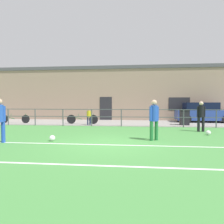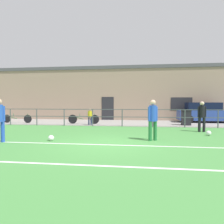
# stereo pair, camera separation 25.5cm
# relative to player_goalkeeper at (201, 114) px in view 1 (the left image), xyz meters

# --- Properties ---
(ground) EXTENTS (60.00, 44.00, 0.04)m
(ground) POSITION_rel_player_goalkeeper_xyz_m (-4.47, -3.98, -0.95)
(ground) COLOR #478C42
(field_line_touchline) EXTENTS (36.00, 0.11, 0.00)m
(field_line_touchline) POSITION_rel_player_goalkeeper_xyz_m (-4.47, -4.13, -0.93)
(field_line_touchline) COLOR white
(field_line_touchline) RESTS_ON ground
(field_line_hash) EXTENTS (36.00, 0.11, 0.00)m
(field_line_hash) POSITION_rel_player_goalkeeper_xyz_m (-4.47, -6.72, -0.93)
(field_line_hash) COLOR white
(field_line_hash) RESTS_ON ground
(pavement_strip) EXTENTS (48.00, 5.00, 0.02)m
(pavement_strip) POSITION_rel_player_goalkeeper_xyz_m (-4.47, 4.52, -0.92)
(pavement_strip) COLOR gray
(pavement_strip) RESTS_ON ground
(perimeter_fence) EXTENTS (36.07, 0.07, 1.15)m
(perimeter_fence) POSITION_rel_player_goalkeeper_xyz_m (-4.47, 2.02, -0.19)
(perimeter_fence) COLOR #474C51
(perimeter_fence) RESTS_ON ground
(clubhouse_facade) EXTENTS (28.00, 2.56, 4.91)m
(clubhouse_facade) POSITION_rel_player_goalkeeper_xyz_m (-4.47, 8.22, 1.53)
(clubhouse_facade) COLOR gray
(clubhouse_facade) RESTS_ON ground
(player_goalkeeper) EXTENTS (0.45, 0.29, 1.64)m
(player_goalkeeper) POSITION_rel_player_goalkeeper_xyz_m (0.00, 0.00, 0.00)
(player_goalkeeper) COLOR black
(player_goalkeeper) RESTS_ON ground
(player_striker) EXTENTS (0.30, 0.42, 1.72)m
(player_striker) POSITION_rel_player_goalkeeper_xyz_m (-8.77, -4.24, 0.05)
(player_striker) COLOR blue
(player_striker) RESTS_ON ground
(player_winger) EXTENTS (0.40, 0.30, 1.69)m
(player_winger) POSITION_rel_player_goalkeeper_xyz_m (-2.76, -2.99, 0.03)
(player_winger) COLOR #237038
(player_winger) RESTS_ON ground
(soccer_ball_match) EXTENTS (0.23, 0.23, 0.23)m
(soccer_ball_match) POSITION_rel_player_goalkeeper_xyz_m (-6.91, -3.62, -0.82)
(soccer_ball_match) COLOR white
(soccer_ball_match) RESTS_ON ground
(soccer_ball_spare) EXTENTS (0.23, 0.23, 0.23)m
(soccer_ball_spare) POSITION_rel_player_goalkeeper_xyz_m (-0.02, -1.26, -0.82)
(soccer_ball_spare) COLOR white
(soccer_ball_spare) RESTS_ON ground
(spectator_child) EXTENTS (0.31, 0.20, 1.14)m
(spectator_child) POSITION_rel_player_goalkeeper_xyz_m (-6.78, 2.54, -0.27)
(spectator_child) COLOR #232D4C
(spectator_child) RESTS_ON pavement_strip
(parked_car_red) EXTENTS (4.19, 1.88, 1.57)m
(parked_car_red) POSITION_rel_player_goalkeeper_xyz_m (1.81, 5.75, -0.17)
(parked_car_red) COLOR #28428E
(parked_car_red) RESTS_ON pavement_strip
(bicycle_parked_0) EXTENTS (2.37, 0.04, 0.73)m
(bicycle_parked_0) POSITION_rel_player_goalkeeper_xyz_m (-12.71, 3.22, -0.58)
(bicycle_parked_0) COLOR black
(bicycle_parked_0) RESTS_ON pavement_strip
(bicycle_parked_1) EXTENTS (2.33, 0.04, 0.76)m
(bicycle_parked_1) POSITION_rel_player_goalkeeper_xyz_m (-7.43, 3.22, -0.57)
(bicycle_parked_1) COLOR black
(bicycle_parked_1) RESTS_ON pavement_strip
(trash_bin_0) EXTENTS (0.62, 0.53, 1.05)m
(trash_bin_0) POSITION_rel_player_goalkeeper_xyz_m (-0.14, 3.24, -0.38)
(trash_bin_0) COLOR black
(trash_bin_0) RESTS_ON pavement_strip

